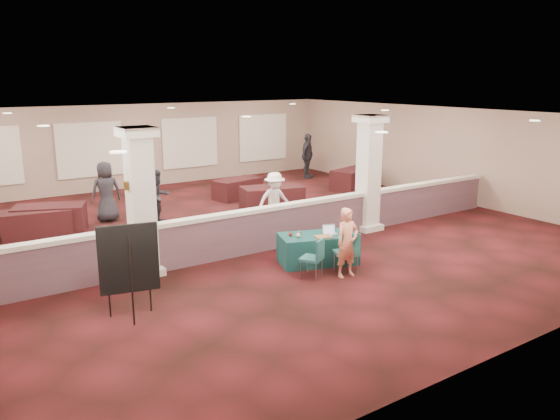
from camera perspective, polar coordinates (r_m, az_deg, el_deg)
ground at (r=15.07m, az=-3.34°, el=-2.45°), size 16.00×16.00×0.00m
wall_back at (r=21.91m, az=-14.20°, el=6.51°), size 16.00×0.04×3.20m
wall_front at (r=8.97m, az=23.61°, el=-4.25°), size 16.00×0.04×3.20m
wall_right at (r=19.94m, az=16.88°, el=5.67°), size 0.04×16.00×3.20m
ceiling at (r=14.51m, az=-3.52°, el=9.78°), size 16.00×16.00×0.02m
partition_wall at (r=13.69m, az=-0.17°, el=-1.63°), size 15.60×0.28×1.10m
column_left at (r=11.91m, az=-14.33°, el=0.90°), size 0.72×0.72×3.20m
column_right at (r=15.29m, az=9.24°, el=3.93°), size 0.72×0.72×3.20m
sconce_left at (r=11.75m, az=-15.71°, el=2.45°), size 0.12×0.12×0.18m
sconce_right at (r=11.93m, az=-13.17°, el=2.77°), size 0.12×0.12×0.18m
near_table at (r=12.65m, az=3.99°, el=-4.05°), size 1.95×1.39×0.68m
conf_chair_main at (r=11.92m, az=7.09°, el=-4.14°), size 0.60×0.60×0.95m
conf_chair_side at (r=11.65m, az=3.68°, el=-4.73°), size 0.59×0.59×0.86m
easel_board at (r=9.86m, az=-15.53°, el=-5.03°), size 1.01×0.59×1.74m
woman at (r=11.74m, az=7.04°, el=-3.40°), size 0.56×0.39×1.51m
far_table_front_left at (r=16.14m, az=-24.05°, el=-1.24°), size 1.87×1.13×0.71m
far_table_front_center at (r=17.52m, az=-0.83°, el=1.20°), size 2.11×1.40×0.79m
far_table_front_right at (r=21.10m, az=7.76°, el=3.23°), size 2.14×1.48×0.79m
far_table_back_left at (r=16.39m, az=-22.89°, el=-0.84°), size 2.07×1.55×0.75m
far_table_back_center at (r=19.44m, az=-4.49°, el=2.26°), size 1.84×1.21×0.69m
far_table_back_right at (r=21.26m, az=7.40°, el=3.20°), size 1.91×1.35×0.70m
attendee_a at (r=16.35m, az=-12.64°, el=1.39°), size 0.83×0.57×1.58m
attendee_b at (r=15.32m, az=-0.56°, el=0.97°), size 1.10×0.64×1.62m
attendee_c at (r=23.25m, az=2.89°, el=5.66°), size 1.21×1.04×1.88m
attendee_d at (r=16.94m, az=-17.72°, el=1.85°), size 0.89×0.49×1.80m
laptop_base at (r=12.60m, az=5.28°, el=-2.51°), size 0.36×0.30×0.02m
laptop_screen at (r=12.66m, az=5.12°, el=-1.90°), size 0.29×0.11×0.20m
screen_glow at (r=12.66m, az=5.13°, el=-1.97°), size 0.26×0.09×0.18m
knitting at (r=12.35m, az=4.57°, el=-2.80°), size 0.44×0.38×0.03m
yarn_cream at (r=12.30m, az=1.92°, el=-2.66°), size 0.10×0.10×0.10m
yarn_red at (r=12.39m, az=1.11°, el=-2.55°), size 0.09×0.09×0.09m
yarn_grey at (r=12.51m, az=2.05°, el=-2.38°), size 0.10×0.10×0.10m
scissors at (r=12.52m, az=7.01°, el=-2.67°), size 0.11×0.06×0.01m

